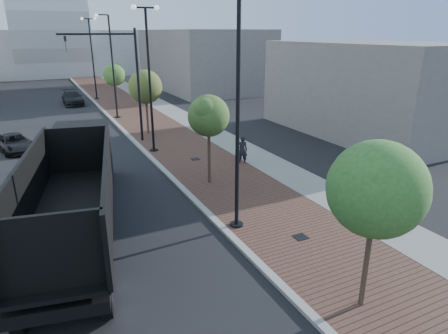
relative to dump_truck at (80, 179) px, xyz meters
name	(u,v)px	position (x,y,z in m)	size (l,w,h in m)	color
sidewalk	(133,105)	(8.42, 25.49, -1.51)	(7.00, 140.00, 0.12)	#4C2D23
concrete_strip	(157,103)	(11.12, 25.49, -1.50)	(2.40, 140.00, 0.13)	slate
curb	(100,108)	(4.92, 25.49, -1.50)	(0.30, 140.00, 0.14)	gray
dump_truck	(80,179)	(0.00, 0.00, 0.00)	(5.21, 13.99, 3.72)	black
white_sedan	(79,194)	(-0.12, 0.10, -0.77)	(1.69, 4.86, 1.60)	silver
dark_car_mid	(14,143)	(-2.97, 11.96, -0.99)	(1.92, 4.16, 1.15)	black
dark_car_far	(72,98)	(2.60, 29.40, -0.83)	(2.05, 5.04, 1.46)	black
pedestrian	(242,150)	(9.64, 2.57, -0.66)	(0.66, 0.43, 1.81)	black
streetlight_1	(235,126)	(5.40, -4.51, 2.78)	(1.44, 0.56, 9.21)	black
streetlight_2	(150,80)	(5.52, 7.49, 3.25)	(1.72, 0.56, 9.28)	black
streetlight_3	(112,71)	(5.40, 19.49, 2.78)	(1.44, 0.56, 9.21)	black
streetlight_4	(93,58)	(5.52, 31.49, 3.25)	(1.72, 0.56, 9.28)	black
traffic_mast	(125,74)	(4.62, 10.49, 3.42)	(5.09, 0.20, 8.00)	black
tree_0	(377,189)	(6.56, -10.49, 2.22)	(2.66, 2.66, 5.12)	#382619
tree_1	(209,116)	(6.56, 0.51, 2.13)	(2.22, 2.14, 4.78)	#382619
tree_2	(146,87)	(6.56, 12.51, 2.16)	(2.60, 2.59, 5.03)	#382619
tree_3	(115,75)	(6.56, 24.51, 1.96)	(2.34, 2.28, 4.69)	#382619
convention_center	(48,41)	(2.92, 70.49, 4.44)	(50.00, 30.00, 50.00)	#9AA1A4
commercial_block_ne	(201,59)	(20.92, 35.49, 2.43)	(12.00, 22.00, 8.00)	slate
commercial_block_e	(372,88)	(22.92, 5.49, 1.93)	(10.00, 16.00, 7.00)	slate
utility_cover_1	(301,237)	(7.32, -6.51, -1.44)	(0.50, 0.50, 0.02)	black
utility_cover_2	(195,159)	(7.32, 4.49, -1.44)	(0.50, 0.50, 0.02)	black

